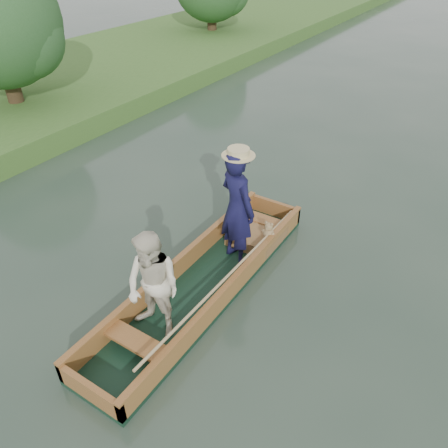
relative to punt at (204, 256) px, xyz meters
The scene contains 3 objects.
ground 0.70m from the punt, behind, with size 120.00×120.00×0.00m, color #283D30.
trees_far 7.91m from the punt, 93.23° to the left, with size 22.85×16.15×4.53m.
punt is the anchor object (origin of this frame).
Camera 1 is at (3.11, -4.27, 5.00)m, focal length 35.00 mm.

